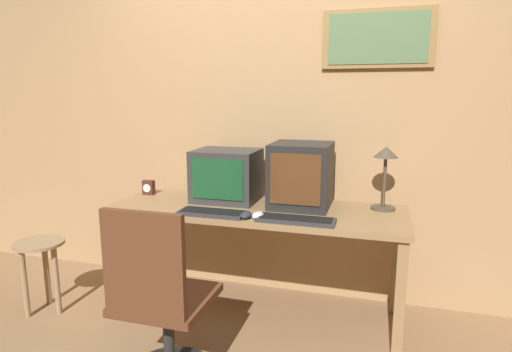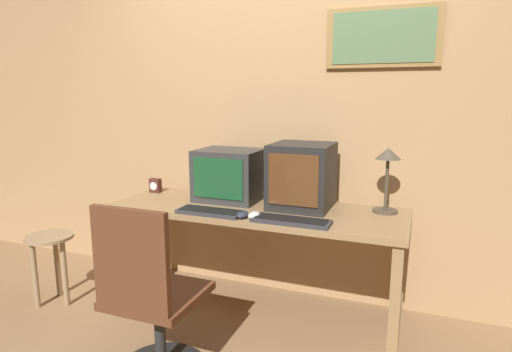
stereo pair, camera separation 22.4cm
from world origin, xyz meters
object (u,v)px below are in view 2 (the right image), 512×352
object	(u,v)px
mouse_far_corner	(242,215)
desk_clock	(155,186)
mouse_near_keyboard	(254,215)
monitor_right	(302,176)
office_chair	(151,307)
keyboard_side	(291,221)
keyboard_main	(210,212)
desk_lamp	(388,166)
side_stool	(51,253)
monitor_left	(229,175)

from	to	relation	value
mouse_far_corner	desk_clock	world-z (taller)	desk_clock
mouse_near_keyboard	monitor_right	bearing A→B (deg)	62.13
desk_clock	office_chair	distance (m)	1.16
keyboard_side	mouse_far_corner	bearing A→B (deg)	-178.14
monitor_right	keyboard_main	size ratio (longest dim) A/B	1.01
monitor_right	mouse_near_keyboard	distance (m)	0.43
desk_lamp	side_stool	bearing A→B (deg)	-165.50
mouse_near_keyboard	desk_clock	xyz separation A→B (m)	(-0.91, 0.35, 0.03)
desk_lamp	office_chair	world-z (taller)	desk_lamp
monitor_right	desk_lamp	xyz separation A→B (m)	(0.50, 0.07, 0.08)
monitor_right	desk_clock	xyz separation A→B (m)	(-1.09, 0.01, -0.15)
monitor_right	desk_lamp	size ratio (longest dim) A/B	1.03
keyboard_main	keyboard_side	distance (m)	0.50
keyboard_side	mouse_far_corner	world-z (taller)	mouse_far_corner
keyboard_main	side_stool	world-z (taller)	keyboard_main
office_chair	keyboard_main	bearing A→B (deg)	86.12
desk_lamp	office_chair	size ratio (longest dim) A/B	0.42
keyboard_side	mouse_far_corner	size ratio (longest dim) A/B	4.20
mouse_near_keyboard	desk_lamp	distance (m)	0.84
desk_clock	mouse_near_keyboard	bearing A→B (deg)	-21.26
monitor_right	desk_lamp	world-z (taller)	monitor_right
keyboard_main	desk_clock	size ratio (longest dim) A/B	3.94
monitor_left	mouse_far_corner	world-z (taller)	monitor_left
keyboard_side	desk_clock	world-z (taller)	desk_clock
monitor_right	keyboard_main	distance (m)	0.61
desk_lamp	keyboard_side	bearing A→B (deg)	-138.28
mouse_near_keyboard	desk_lamp	xyz separation A→B (m)	(0.69, 0.41, 0.26)
desk_clock	office_chair	xyz separation A→B (m)	(0.59, -0.93, -0.38)
mouse_far_corner	side_stool	xyz separation A→B (m)	(-1.37, -0.12, -0.38)
keyboard_main	desk_lamp	world-z (taller)	desk_lamp
mouse_far_corner	office_chair	xyz separation A→B (m)	(-0.25, -0.56, -0.35)
keyboard_side	office_chair	bearing A→B (deg)	-133.54
office_chair	keyboard_side	bearing A→B (deg)	46.46
mouse_far_corner	keyboard_main	bearing A→B (deg)	177.30
mouse_far_corner	side_stool	world-z (taller)	mouse_far_corner
mouse_far_corner	desk_lamp	bearing A→B (deg)	29.37
keyboard_main	desk_clock	distance (m)	0.72
desk_clock	monitor_right	bearing A→B (deg)	-0.46
desk_clock	keyboard_side	bearing A→B (deg)	-17.49
keyboard_side	mouse_near_keyboard	distance (m)	0.22
desk_clock	monitor_left	bearing A→B (deg)	0.14
desk_clock	mouse_far_corner	bearing A→B (deg)	-23.48
monitor_right	desk_clock	bearing A→B (deg)	179.54
monitor_right	office_chair	size ratio (longest dim) A/B	0.43
desk_lamp	mouse_far_corner	bearing A→B (deg)	-150.63
keyboard_side	side_stool	distance (m)	1.70
monitor_left	keyboard_main	world-z (taller)	monitor_left
monitor_right	mouse_far_corner	world-z (taller)	monitor_right
office_chair	side_stool	world-z (taller)	office_chair
mouse_near_keyboard	office_chair	bearing A→B (deg)	-119.28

